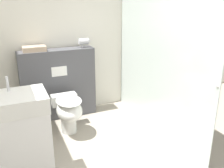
# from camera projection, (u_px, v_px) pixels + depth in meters

# --- Properties ---
(wall_back) EXTENTS (8.00, 0.06, 2.50)m
(wall_back) POSITION_uv_depth(u_px,v_px,m) (75.00, 32.00, 3.79)
(wall_back) COLOR silver
(wall_back) RESTS_ON ground_plane
(partition_panel) EXTENTS (1.09, 0.25, 1.05)m
(partition_panel) POSITION_uv_depth(u_px,v_px,m) (59.00, 84.00, 3.75)
(partition_panel) COLOR #4C4C51
(partition_panel) RESTS_ON ground_plane
(shower_glass) EXTENTS (0.04, 2.13, 2.02)m
(shower_glass) POSITION_uv_depth(u_px,v_px,m) (157.00, 58.00, 3.22)
(shower_glass) COLOR silver
(shower_glass) RESTS_ON ground_plane
(toilet) EXTENTS (0.35, 0.59, 0.51)m
(toilet) POSITION_uv_depth(u_px,v_px,m) (68.00, 111.00, 3.32)
(toilet) COLOR white
(toilet) RESTS_ON ground_plane
(sink_vanity) EXTENTS (0.62, 0.42, 1.10)m
(sink_vanity) POSITION_uv_depth(u_px,v_px,m) (16.00, 144.00, 2.30)
(sink_vanity) COLOR white
(sink_vanity) RESTS_ON ground_plane
(hair_drier) EXTENTS (0.18, 0.09, 0.14)m
(hair_drier) POSITION_uv_depth(u_px,v_px,m) (84.00, 41.00, 3.69)
(hair_drier) COLOR #B7B7BC
(hair_drier) RESTS_ON partition_panel
(folded_towel) EXTENTS (0.31, 0.19, 0.07)m
(folded_towel) POSITION_uv_depth(u_px,v_px,m) (34.00, 49.00, 3.45)
(folded_towel) COLOR tan
(folded_towel) RESTS_ON partition_panel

